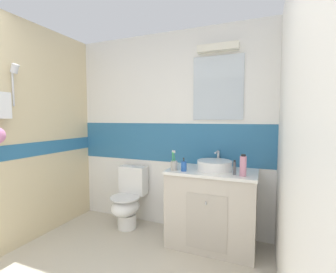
{
  "coord_description": "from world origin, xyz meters",
  "views": [
    {
      "loc": [
        1.15,
        -0.4,
        1.41
      ],
      "look_at": [
        0.22,
        1.86,
        1.23
      ],
      "focal_mm": 25.06,
      "sensor_mm": 36.0,
      "label": 1
    }
  ],
  "objects_px": {
    "toothbrush_cup": "(174,165)",
    "soap_dispenser": "(184,166)",
    "sink_basin": "(215,165)",
    "shampoo_bottle_tall": "(243,166)",
    "toothpaste_tube_upright": "(234,168)",
    "toilet": "(128,199)"
  },
  "relations": [
    {
      "from": "sink_basin",
      "to": "toothpaste_tube_upright",
      "type": "bearing_deg",
      "value": -35.8
    },
    {
      "from": "toothbrush_cup",
      "to": "soap_dispenser",
      "type": "bearing_deg",
      "value": -3.98
    },
    {
      "from": "soap_dispenser",
      "to": "shampoo_bottle_tall",
      "type": "xyz_separation_m",
      "value": [
        0.61,
        0.02,
        0.05
      ]
    },
    {
      "from": "toothbrush_cup",
      "to": "toothpaste_tube_upright",
      "type": "distance_m",
      "value": 0.64
    },
    {
      "from": "toilet",
      "to": "toothpaste_tube_upright",
      "type": "bearing_deg",
      "value": -7.27
    },
    {
      "from": "sink_basin",
      "to": "shampoo_bottle_tall",
      "type": "height_order",
      "value": "shampoo_bottle_tall"
    },
    {
      "from": "soap_dispenser",
      "to": "toothpaste_tube_upright",
      "type": "bearing_deg",
      "value": 2.97
    },
    {
      "from": "soap_dispenser",
      "to": "shampoo_bottle_tall",
      "type": "height_order",
      "value": "shampoo_bottle_tall"
    },
    {
      "from": "toilet",
      "to": "shampoo_bottle_tall",
      "type": "distance_m",
      "value": 1.56
    },
    {
      "from": "toothbrush_cup",
      "to": "soap_dispenser",
      "type": "distance_m",
      "value": 0.12
    },
    {
      "from": "sink_basin",
      "to": "shampoo_bottle_tall",
      "type": "xyz_separation_m",
      "value": [
        0.31,
        -0.18,
        0.05
      ]
    },
    {
      "from": "toothbrush_cup",
      "to": "toothpaste_tube_upright",
      "type": "bearing_deg",
      "value": 1.71
    },
    {
      "from": "sink_basin",
      "to": "toilet",
      "type": "relative_size",
      "value": 0.54
    },
    {
      "from": "sink_basin",
      "to": "toothbrush_cup",
      "type": "distance_m",
      "value": 0.45
    },
    {
      "from": "soap_dispenser",
      "to": "toothpaste_tube_upright",
      "type": "xyz_separation_m",
      "value": [
        0.52,
        0.03,
        0.02
      ]
    },
    {
      "from": "soap_dispenser",
      "to": "toothpaste_tube_upright",
      "type": "height_order",
      "value": "toothpaste_tube_upright"
    },
    {
      "from": "sink_basin",
      "to": "shampoo_bottle_tall",
      "type": "bearing_deg",
      "value": -29.25
    },
    {
      "from": "sink_basin",
      "to": "soap_dispenser",
      "type": "bearing_deg",
      "value": -146.51
    },
    {
      "from": "toothbrush_cup",
      "to": "sink_basin",
      "type": "bearing_deg",
      "value": 24.42
    },
    {
      "from": "sink_basin",
      "to": "toothbrush_cup",
      "type": "height_order",
      "value": "toothbrush_cup"
    },
    {
      "from": "sink_basin",
      "to": "soap_dispenser",
      "type": "xyz_separation_m",
      "value": [
        -0.29,
        -0.19,
        -0.0
      ]
    },
    {
      "from": "toilet",
      "to": "soap_dispenser",
      "type": "bearing_deg",
      "value": -13.58
    }
  ]
}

